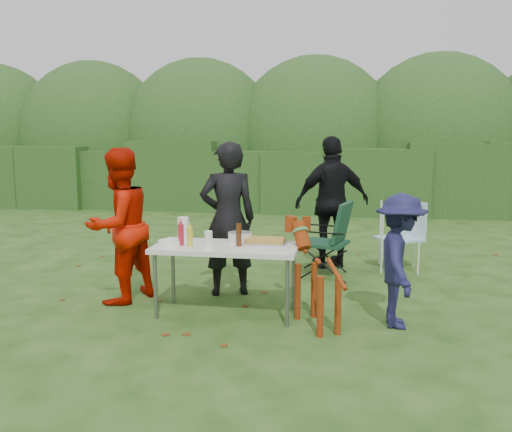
% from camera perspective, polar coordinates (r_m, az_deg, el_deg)
% --- Properties ---
extents(ground, '(80.00, 80.00, 0.00)m').
position_cam_1_polar(ground, '(5.66, -1.08, -10.88)').
color(ground, '#1E4211').
extents(hedge_row, '(22.00, 1.40, 1.70)m').
position_cam_1_polar(hedge_row, '(13.31, 5.60, 4.08)').
color(hedge_row, '#23471C').
rests_on(hedge_row, ground).
extents(shrub_backdrop, '(20.00, 2.60, 3.20)m').
position_cam_1_polar(shrub_backdrop, '(14.87, 6.14, 7.44)').
color(shrub_backdrop, '#3D6628').
rests_on(shrub_backdrop, ground).
extents(folding_table, '(1.50, 0.70, 0.74)m').
position_cam_1_polar(folding_table, '(5.67, -3.17, -3.64)').
color(folding_table, silver).
rests_on(folding_table, ground).
extents(person_cook, '(0.77, 0.64, 1.81)m').
position_cam_1_polar(person_cook, '(6.35, -2.97, -0.32)').
color(person_cook, black).
rests_on(person_cook, ground).
extents(person_red_jacket, '(0.95, 1.04, 1.74)m').
position_cam_1_polar(person_red_jacket, '(6.26, -14.22, -1.01)').
color(person_red_jacket, '#C21301').
rests_on(person_red_jacket, ground).
extents(person_black_puffy, '(1.18, 0.86, 1.87)m').
position_cam_1_polar(person_black_puffy, '(7.75, 8.04, 1.44)').
color(person_black_puffy, black).
rests_on(person_black_puffy, ground).
extents(child, '(0.51, 0.87, 1.32)m').
position_cam_1_polar(child, '(5.49, 14.92, -4.57)').
color(child, '#1A1A45').
rests_on(child, ground).
extents(dog, '(0.88, 1.13, 1.00)m').
position_cam_1_polar(dog, '(5.37, 6.47, -6.42)').
color(dog, maroon).
rests_on(dog, ground).
extents(camping_chair, '(0.78, 0.78, 1.02)m').
position_cam_1_polar(camping_chair, '(7.28, 7.25, -2.37)').
color(camping_chair, '#18402A').
rests_on(camping_chair, ground).
extents(lawn_chair, '(0.80, 0.80, 0.97)m').
position_cam_1_polar(lawn_chair, '(7.83, 14.82, -2.00)').
color(lawn_chair, '#4DB9E1').
rests_on(lawn_chair, ground).
extents(food_tray, '(0.45, 0.30, 0.02)m').
position_cam_1_polar(food_tray, '(5.74, 0.98, -2.82)').
color(food_tray, '#B7B7BA').
rests_on(food_tray, folding_table).
extents(focaccia_bread, '(0.40, 0.26, 0.04)m').
position_cam_1_polar(focaccia_bread, '(5.74, 0.99, -2.54)').
color(focaccia_bread, '#BC8C36').
rests_on(focaccia_bread, food_tray).
extents(mustard_bottle, '(0.06, 0.06, 0.20)m').
position_cam_1_polar(mustard_bottle, '(5.63, -6.97, -2.17)').
color(mustard_bottle, gold).
rests_on(mustard_bottle, folding_table).
extents(ketchup_bottle, '(0.06, 0.06, 0.22)m').
position_cam_1_polar(ketchup_bottle, '(5.69, -7.91, -1.98)').
color(ketchup_bottle, '#B21B28').
rests_on(ketchup_bottle, folding_table).
extents(beer_bottle, '(0.06, 0.06, 0.24)m').
position_cam_1_polar(beer_bottle, '(5.59, -1.83, -1.98)').
color(beer_bottle, '#47230F').
rests_on(beer_bottle, folding_table).
extents(paper_towel_roll, '(0.12, 0.12, 0.26)m').
position_cam_1_polar(paper_towel_roll, '(5.92, -7.68, -1.37)').
color(paper_towel_roll, white).
rests_on(paper_towel_roll, folding_table).
extents(cup_stack, '(0.08, 0.08, 0.18)m').
position_cam_1_polar(cup_stack, '(5.50, -5.02, -2.50)').
color(cup_stack, white).
rests_on(cup_stack, folding_table).
extents(pasta_bowl, '(0.26, 0.26, 0.10)m').
position_cam_1_polar(pasta_bowl, '(5.85, -1.69, -2.22)').
color(pasta_bowl, silver).
rests_on(pasta_bowl, folding_table).
extents(plate_stack, '(0.24, 0.24, 0.05)m').
position_cam_1_polar(plate_stack, '(5.75, -9.06, -2.77)').
color(plate_stack, white).
rests_on(plate_stack, folding_table).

